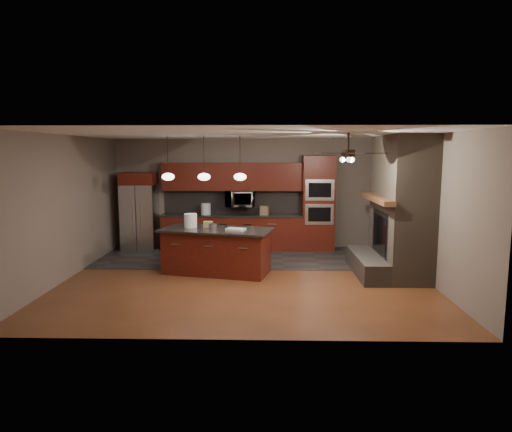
{
  "coord_description": "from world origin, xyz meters",
  "views": [
    {
      "loc": [
        0.41,
        -8.75,
        2.47
      ],
      "look_at": [
        0.18,
        0.6,
        1.16
      ],
      "focal_mm": 32.0,
      "sensor_mm": 36.0,
      "label": 1
    }
  ],
  "objects_px": {
    "cardboard_box": "(208,224)",
    "counter_box": "(265,210)",
    "kitchen_island": "(217,251)",
    "paint_can": "(213,227)",
    "microwave": "(240,199)",
    "white_bucket": "(191,221)",
    "oven_tower": "(318,203)",
    "refrigerator": "(140,211)",
    "counter_bucket": "(206,209)",
    "paint_tray": "(236,229)"
  },
  "relations": [
    {
      "from": "microwave",
      "to": "paint_can",
      "type": "bearing_deg",
      "value": -99.54
    },
    {
      "from": "kitchen_island",
      "to": "cardboard_box",
      "type": "distance_m",
      "value": 0.59
    },
    {
      "from": "white_bucket",
      "to": "cardboard_box",
      "type": "height_order",
      "value": "white_bucket"
    },
    {
      "from": "refrigerator",
      "to": "kitchen_island",
      "type": "distance_m",
      "value": 3.17
    },
    {
      "from": "white_bucket",
      "to": "cardboard_box",
      "type": "relative_size",
      "value": 1.5
    },
    {
      "from": "paint_tray",
      "to": "counter_bucket",
      "type": "xyz_separation_m",
      "value": [
        -0.93,
        2.46,
        0.1
      ]
    },
    {
      "from": "oven_tower",
      "to": "cardboard_box",
      "type": "bearing_deg",
      "value": -140.03
    },
    {
      "from": "paint_tray",
      "to": "counter_box",
      "type": "xyz_separation_m",
      "value": [
        0.56,
        2.41,
        0.07
      ]
    },
    {
      "from": "microwave",
      "to": "counter_bucket",
      "type": "xyz_separation_m",
      "value": [
        -0.87,
        -0.05,
        -0.26
      ]
    },
    {
      "from": "oven_tower",
      "to": "kitchen_island",
      "type": "relative_size",
      "value": 0.99
    },
    {
      "from": "oven_tower",
      "to": "paint_tray",
      "type": "height_order",
      "value": "oven_tower"
    },
    {
      "from": "cardboard_box",
      "to": "counter_box",
      "type": "height_order",
      "value": "counter_box"
    },
    {
      "from": "kitchen_island",
      "to": "white_bucket",
      "type": "relative_size",
      "value": 8.42
    },
    {
      "from": "counter_bucket",
      "to": "microwave",
      "type": "bearing_deg",
      "value": 3.29
    },
    {
      "from": "counter_box",
      "to": "paint_can",
      "type": "bearing_deg",
      "value": -98.35
    },
    {
      "from": "microwave",
      "to": "refrigerator",
      "type": "relative_size",
      "value": 0.37
    },
    {
      "from": "refrigerator",
      "to": "cardboard_box",
      "type": "relative_size",
      "value": 10.3
    },
    {
      "from": "microwave",
      "to": "kitchen_island",
      "type": "bearing_deg",
      "value": -98.34
    },
    {
      "from": "refrigerator",
      "to": "kitchen_island",
      "type": "relative_size",
      "value": 0.82
    },
    {
      "from": "white_bucket",
      "to": "cardboard_box",
      "type": "xyz_separation_m",
      "value": [
        0.36,
        0.04,
        -0.08
      ]
    },
    {
      "from": "oven_tower",
      "to": "kitchen_island",
      "type": "xyz_separation_m",
      "value": [
        -2.32,
        -2.31,
        -0.73
      ]
    },
    {
      "from": "white_bucket",
      "to": "counter_box",
      "type": "distance_m",
      "value": 2.6
    },
    {
      "from": "kitchen_island",
      "to": "counter_box",
      "type": "relative_size",
      "value": 10.73
    },
    {
      "from": "kitchen_island",
      "to": "cardboard_box",
      "type": "bearing_deg",
      "value": 146.43
    },
    {
      "from": "kitchen_island",
      "to": "paint_can",
      "type": "xyz_separation_m",
      "value": [
        -0.06,
        -0.08,
        0.51
      ]
    },
    {
      "from": "paint_can",
      "to": "paint_tray",
      "type": "xyz_separation_m",
      "value": [
        0.47,
        -0.06,
        -0.04
      ]
    },
    {
      "from": "kitchen_island",
      "to": "counter_bucket",
      "type": "relative_size",
      "value": 8.63
    },
    {
      "from": "microwave",
      "to": "cardboard_box",
      "type": "xyz_separation_m",
      "value": [
        -0.54,
        -2.16,
        -0.32
      ]
    },
    {
      "from": "paint_tray",
      "to": "cardboard_box",
      "type": "relative_size",
      "value": 1.88
    },
    {
      "from": "microwave",
      "to": "kitchen_island",
      "type": "xyz_separation_m",
      "value": [
        -0.35,
        -2.37,
        -0.84
      ]
    },
    {
      "from": "paint_tray",
      "to": "cardboard_box",
      "type": "bearing_deg",
      "value": 169.98
    },
    {
      "from": "refrigerator",
      "to": "kitchen_island",
      "type": "xyz_separation_m",
      "value": [
        2.19,
        -2.24,
        -0.52
      ]
    },
    {
      "from": "microwave",
      "to": "paint_tray",
      "type": "distance_m",
      "value": 2.54
    },
    {
      "from": "oven_tower",
      "to": "cardboard_box",
      "type": "distance_m",
      "value": 3.29
    },
    {
      "from": "refrigerator",
      "to": "counter_bucket",
      "type": "relative_size",
      "value": 7.03
    },
    {
      "from": "oven_tower",
      "to": "refrigerator",
      "type": "xyz_separation_m",
      "value": [
        -4.51,
        -0.07,
        -0.21
      ]
    },
    {
      "from": "oven_tower",
      "to": "kitchen_island",
      "type": "distance_m",
      "value": 3.36
    },
    {
      "from": "paint_can",
      "to": "counter_box",
      "type": "bearing_deg",
      "value": 66.2
    },
    {
      "from": "oven_tower",
      "to": "kitchen_island",
      "type": "bearing_deg",
      "value": -135.14
    },
    {
      "from": "kitchen_island",
      "to": "cardboard_box",
      "type": "height_order",
      "value": "cardboard_box"
    },
    {
      "from": "microwave",
      "to": "white_bucket",
      "type": "bearing_deg",
      "value": -112.13
    },
    {
      "from": "paint_tray",
      "to": "refrigerator",
      "type": "bearing_deg",
      "value": 157.58
    },
    {
      "from": "kitchen_island",
      "to": "counter_box",
      "type": "distance_m",
      "value": 2.53
    },
    {
      "from": "oven_tower",
      "to": "paint_tray",
      "type": "bearing_deg",
      "value": -127.98
    },
    {
      "from": "cardboard_box",
      "to": "paint_can",
      "type": "bearing_deg",
      "value": -66.19
    },
    {
      "from": "cardboard_box",
      "to": "counter_box",
      "type": "xyz_separation_m",
      "value": [
        1.16,
        2.06,
        0.03
      ]
    },
    {
      "from": "cardboard_box",
      "to": "kitchen_island",
      "type": "bearing_deg",
      "value": -47.36
    },
    {
      "from": "oven_tower",
      "to": "paint_can",
      "type": "relative_size",
      "value": 13.81
    },
    {
      "from": "refrigerator",
      "to": "kitchen_island",
      "type": "height_order",
      "value": "refrigerator"
    },
    {
      "from": "refrigerator",
      "to": "paint_can",
      "type": "bearing_deg",
      "value": -47.43
    }
  ]
}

